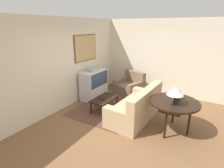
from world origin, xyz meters
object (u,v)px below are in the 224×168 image
at_px(table_lamp, 175,91).
at_px(mantel_clock, 178,95).
at_px(coffee_table, 104,99).
at_px(couch, 137,108).
at_px(tv, 94,84).
at_px(console_table, 174,104).
at_px(armchair, 130,87).

height_order(table_lamp, mantel_clock, table_lamp).
relative_size(coffee_table, mantel_clock, 5.00).
relative_size(couch, table_lamp, 4.68).
bearing_deg(table_lamp, coffee_table, 83.00).
xyz_separation_m(tv, mantel_clock, (-0.49, -2.87, 0.36)).
xyz_separation_m(tv, coffee_table, (-0.61, -0.83, -0.17)).
bearing_deg(console_table, armchair, 48.86).
relative_size(tv, armchair, 0.97).
bearing_deg(armchair, table_lamp, -25.43).
height_order(couch, console_table, couch).
xyz_separation_m(coffee_table, mantel_clock, (0.12, -2.04, 0.53)).
height_order(coffee_table, mantel_clock, mantel_clock).
xyz_separation_m(armchair, coffee_table, (-1.63, 0.06, 0.07)).
relative_size(coffee_table, console_table, 0.80).
bearing_deg(table_lamp, console_table, 5.77).
height_order(console_table, table_lamp, table_lamp).
bearing_deg(mantel_clock, coffee_table, 93.25).
distance_m(tv, coffee_table, 1.04).
xyz_separation_m(coffee_table, console_table, (-0.08, -2.02, 0.37)).
bearing_deg(coffee_table, armchair, -2.05).
distance_m(table_lamp, mantel_clock, 0.43).
distance_m(tv, armchair, 1.38).
relative_size(tv, table_lamp, 2.67).
height_order(coffee_table, console_table, console_table).
bearing_deg(mantel_clock, console_table, 174.86).
bearing_deg(mantel_clock, armchair, 52.57).
xyz_separation_m(console_table, mantel_clock, (0.20, -0.02, 0.16)).
bearing_deg(couch, armchair, -146.51).
distance_m(tv, couch, 1.96).
height_order(armchair, coffee_table, armchair).
bearing_deg(couch, console_table, 84.70).
bearing_deg(armchair, console_table, -23.02).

